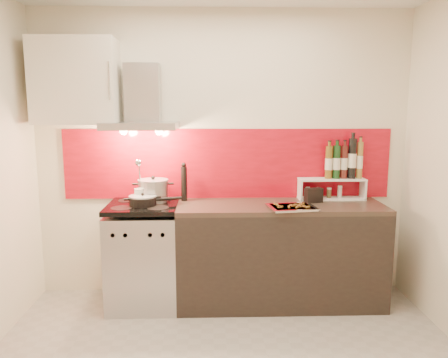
{
  "coord_description": "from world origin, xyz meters",
  "views": [
    {
      "loc": [
        -0.11,
        -2.6,
        1.74
      ],
      "look_at": [
        0.0,
        0.95,
        1.15
      ],
      "focal_mm": 35.0,
      "sensor_mm": 36.0,
      "label": 1
    }
  ],
  "objects_px": {
    "range_stove": "(144,256)",
    "saute_pan": "(144,200)",
    "baking_tray": "(292,207)",
    "pepper_mill": "(184,182)",
    "stock_pot": "(153,190)",
    "counter": "(280,253)"
  },
  "relations": [
    {
      "from": "saute_pan",
      "to": "counter",
      "type": "bearing_deg",
      "value": 2.56
    },
    {
      "from": "saute_pan",
      "to": "pepper_mill",
      "type": "bearing_deg",
      "value": 33.67
    },
    {
      "from": "pepper_mill",
      "to": "baking_tray",
      "type": "xyz_separation_m",
      "value": [
        0.91,
        -0.35,
        -0.15
      ]
    },
    {
      "from": "saute_pan",
      "to": "baking_tray",
      "type": "height_order",
      "value": "saute_pan"
    },
    {
      "from": "range_stove",
      "to": "stock_pot",
      "type": "height_order",
      "value": "stock_pot"
    },
    {
      "from": "range_stove",
      "to": "stock_pot",
      "type": "relative_size",
      "value": 3.38
    },
    {
      "from": "saute_pan",
      "to": "baking_tray",
      "type": "distance_m",
      "value": 1.25
    },
    {
      "from": "range_stove",
      "to": "saute_pan",
      "type": "xyz_separation_m",
      "value": [
        0.02,
        -0.05,
        0.51
      ]
    },
    {
      "from": "saute_pan",
      "to": "pepper_mill",
      "type": "xyz_separation_m",
      "value": [
        0.33,
        0.22,
        0.12
      ]
    },
    {
      "from": "stock_pot",
      "to": "pepper_mill",
      "type": "height_order",
      "value": "pepper_mill"
    },
    {
      "from": "saute_pan",
      "to": "pepper_mill",
      "type": "relative_size",
      "value": 1.27
    },
    {
      "from": "counter",
      "to": "pepper_mill",
      "type": "distance_m",
      "value": 1.06
    },
    {
      "from": "counter",
      "to": "pepper_mill",
      "type": "height_order",
      "value": "pepper_mill"
    },
    {
      "from": "range_stove",
      "to": "stock_pot",
      "type": "xyz_separation_m",
      "value": [
        0.08,
        0.11,
        0.57
      ]
    },
    {
      "from": "range_stove",
      "to": "baking_tray",
      "type": "distance_m",
      "value": 1.36
    },
    {
      "from": "range_stove",
      "to": "saute_pan",
      "type": "distance_m",
      "value": 0.51
    },
    {
      "from": "counter",
      "to": "pepper_mill",
      "type": "xyz_separation_m",
      "value": [
        -0.85,
        0.17,
        0.62
      ]
    },
    {
      "from": "counter",
      "to": "stock_pot",
      "type": "bearing_deg",
      "value": 174.46
    },
    {
      "from": "range_stove",
      "to": "counter",
      "type": "bearing_deg",
      "value": 0.23
    },
    {
      "from": "range_stove",
      "to": "pepper_mill",
      "type": "distance_m",
      "value": 0.74
    },
    {
      "from": "counter",
      "to": "saute_pan",
      "type": "xyz_separation_m",
      "value": [
        -1.18,
        -0.05,
        0.5
      ]
    },
    {
      "from": "stock_pot",
      "to": "pepper_mill",
      "type": "relative_size",
      "value": 0.77
    }
  ]
}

